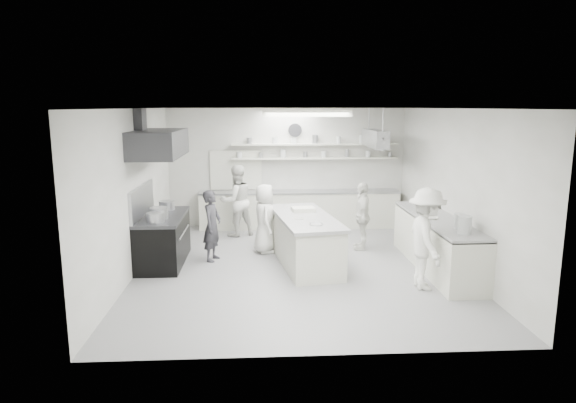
{
  "coord_description": "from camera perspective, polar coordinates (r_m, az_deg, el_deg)",
  "views": [
    {
      "loc": [
        -0.7,
        -9.2,
        3.04
      ],
      "look_at": [
        -0.14,
        0.6,
        1.17
      ],
      "focal_mm": 31.2,
      "sensor_mm": 36.0,
      "label": 1
    }
  ],
  "objects": [
    {
      "name": "light_fixture_front",
      "position": [
        7.43,
        2.16,
        10.03
      ],
      "size": [
        1.3,
        0.25,
        0.1
      ],
      "primitive_type": "cube",
      "color": "beige",
      "rests_on": "ceiling"
    },
    {
      "name": "cook_right",
      "position": [
        8.69,
        15.48,
        -4.12
      ],
      "size": [
        0.66,
        1.12,
        1.72
      ],
      "primitive_type": "imported",
      "rotation": [
        0.0,
        0.0,
        1.55
      ],
      "color": "silver",
      "rests_on": "floor"
    },
    {
      "name": "shelf_upper",
      "position": [
        12.68,
        3.09,
        6.53
      ],
      "size": [
        4.2,
        0.26,
        0.04
      ],
      "primitive_type": "cube",
      "color": "beige",
      "rests_on": "wall_back"
    },
    {
      "name": "wall_left",
      "position": [
        9.6,
        -17.1,
        1.09
      ],
      "size": [
        0.04,
        7.0,
        3.0
      ],
      "primitive_type": "cube",
      "color": "silver",
      "rests_on": "floor"
    },
    {
      "name": "shelf_lower",
      "position": [
        12.71,
        3.08,
        4.96
      ],
      "size": [
        4.2,
        0.26,
        0.04
      ],
      "primitive_type": "cube",
      "color": "beige",
      "rests_on": "wall_back"
    },
    {
      "name": "bowl_island_a",
      "position": [
        8.97,
        3.25,
        -2.74
      ],
      "size": [
        0.27,
        0.27,
        0.06
      ],
      "primitive_type": "imported",
      "rotation": [
        0.0,
        0.0,
        -0.07
      ],
      "color": "#A0A2A8",
      "rests_on": "prep_island"
    },
    {
      "name": "ceiling",
      "position": [
        9.22,
        1.09,
        10.61
      ],
      "size": [
        6.0,
        7.0,
        0.02
      ],
      "primitive_type": "cube",
      "color": "silver",
      "rests_on": "wall_back"
    },
    {
      "name": "stove_pot",
      "position": [
        9.7,
        -14.5,
        -1.43
      ],
      "size": [
        0.35,
        0.35,
        0.26
      ],
      "primitive_type": "cylinder",
      "color": "#A0A2A8",
      "rests_on": "stove"
    },
    {
      "name": "wall_clock",
      "position": [
        12.7,
        0.8,
        8.13
      ],
      "size": [
        0.32,
        0.05,
        0.32
      ],
      "primitive_type": "cylinder",
      "rotation": [
        1.57,
        0.0,
        0.0
      ],
      "color": "white",
      "rests_on": "wall_back"
    },
    {
      "name": "exhaust_hood",
      "position": [
        9.81,
        -14.54,
        6.42
      ],
      "size": [
        0.85,
        2.0,
        0.5
      ],
      "primitive_type": "cube",
      "color": "#323236",
      "rests_on": "wall_left"
    },
    {
      "name": "right_counter",
      "position": [
        9.93,
        16.6,
        -4.65
      ],
      "size": [
        0.74,
        3.3,
        0.94
      ],
      "primitive_type": "cube",
      "color": "beige",
      "rests_on": "floor"
    },
    {
      "name": "pass_through_window",
      "position": [
        12.79,
        -5.95,
        3.6
      ],
      "size": [
        1.3,
        0.04,
        1.0
      ],
      "primitive_type": "cube",
      "color": "black",
      "rests_on": "wall_back"
    },
    {
      "name": "prep_island",
      "position": [
        9.78,
        1.95,
        -4.53
      ],
      "size": [
        1.28,
        2.58,
        0.91
      ],
      "primitive_type": "cube",
      "rotation": [
        0.0,
        0.0,
        0.15
      ],
      "color": "beige",
      "rests_on": "floor"
    },
    {
      "name": "back_counter",
      "position": [
        12.7,
        1.31,
        -0.93
      ],
      "size": [
        5.0,
        0.6,
        0.92
      ],
      "primitive_type": "cube",
      "color": "beige",
      "rests_on": "floor"
    },
    {
      "name": "cook_island_left",
      "position": [
        10.49,
        -2.68,
        -1.95
      ],
      "size": [
        0.52,
        0.75,
        1.45
      ],
      "primitive_type": "imported",
      "rotation": [
        0.0,
        0.0,
        1.66
      ],
      "color": "silver",
      "rests_on": "floor"
    },
    {
      "name": "cook_stove",
      "position": [
        10.04,
        -8.64,
        -2.74
      ],
      "size": [
        0.47,
        0.59,
        1.42
      ],
      "primitive_type": "imported",
      "rotation": [
        0.0,
        0.0,
        1.28
      ],
      "color": "#2E2E33",
      "rests_on": "floor"
    },
    {
      "name": "bowl_right",
      "position": [
        9.72,
        16.0,
        -1.9
      ],
      "size": [
        0.34,
        0.34,
        0.06
      ],
      "primitive_type": "imported",
      "rotation": [
        0.0,
        0.0,
        -0.39
      ],
      "color": "beige",
      "rests_on": "right_counter"
    },
    {
      "name": "cook_island_right",
      "position": [
        10.83,
        8.46,
        -1.64
      ],
      "size": [
        0.49,
        0.9,
        1.46
      ],
      "primitive_type": "imported",
      "rotation": [
        0.0,
        0.0,
        -1.74
      ],
      "color": "silver",
      "rests_on": "floor"
    },
    {
      "name": "wall_front",
      "position": [
        5.94,
        3.6,
        -4.23
      ],
      "size": [
        6.0,
        0.04,
        3.0
      ],
      "primitive_type": "cube",
      "color": "silver",
      "rests_on": "floor"
    },
    {
      "name": "wall_back",
      "position": [
        12.81,
        -0.12,
        3.89
      ],
      "size": [
        6.0,
        0.04,
        3.0
      ],
      "primitive_type": "cube",
      "color": "silver",
      "rests_on": "floor"
    },
    {
      "name": "floor",
      "position": [
        9.71,
        1.03,
        -7.5
      ],
      "size": [
        6.0,
        7.0,
        0.02
      ],
      "primitive_type": "cube",
      "color": "gray",
      "rests_on": "ground"
    },
    {
      "name": "pot_rack",
      "position": [
        11.93,
        9.89,
        7.08
      ],
      "size": [
        0.3,
        1.6,
        0.4
      ],
      "primitive_type": "cube",
      "color": "#A0A2A8",
      "rests_on": "ceiling"
    },
    {
      "name": "bowl_island_b",
      "position": [
        9.41,
        1.28,
        -2.11
      ],
      "size": [
        0.21,
        0.21,
        0.06
      ],
      "primitive_type": "imported",
      "rotation": [
        0.0,
        0.0,
        0.22
      ],
      "color": "beige",
      "rests_on": "prep_island"
    },
    {
      "name": "light_fixture_rear",
      "position": [
        11.02,
        0.37,
        10.28
      ],
      "size": [
        1.3,
        0.25,
        0.1
      ],
      "primitive_type": "cube",
      "color": "beige",
      "rests_on": "ceiling"
    },
    {
      "name": "wall_right",
      "position": [
        10.03,
        18.42,
        1.41
      ],
      "size": [
        0.04,
        7.0,
        3.0
      ],
      "primitive_type": "cube",
      "color": "silver",
      "rests_on": "floor"
    },
    {
      "name": "cook_back",
      "position": [
        11.87,
        -5.89,
        0.09
      ],
      "size": [
        1.03,
        0.95,
        1.69
      ],
      "primitive_type": "imported",
      "rotation": [
        0.0,
        0.0,
        -2.66
      ],
      "color": "silver",
      "rests_on": "floor"
    },
    {
      "name": "stove",
      "position": [
        10.12,
        -14.03,
        -4.36
      ],
      "size": [
        0.8,
        1.8,
        0.9
      ],
      "primitive_type": "cube",
      "color": "black",
      "rests_on": "floor"
    }
  ]
}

